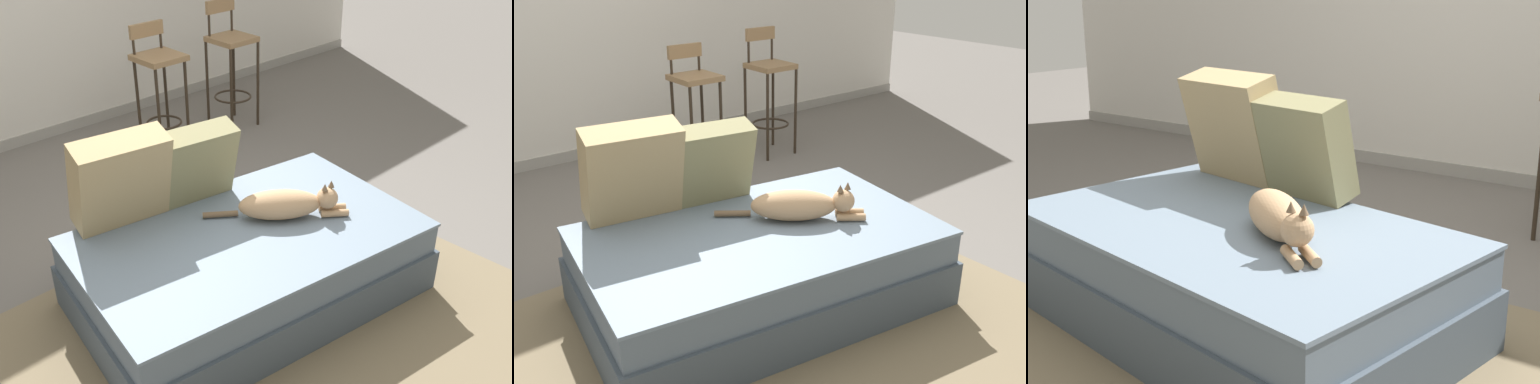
% 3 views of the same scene
% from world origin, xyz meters
% --- Properties ---
extents(ground_plane, '(16.00, 16.00, 0.00)m').
position_xyz_m(ground_plane, '(0.00, 0.00, 0.00)').
color(ground_plane, '#66605B').
rests_on(ground_plane, ground).
extents(wall_baseboard_trim, '(8.00, 0.02, 0.09)m').
position_xyz_m(wall_baseboard_trim, '(0.00, 2.20, 0.04)').
color(wall_baseboard_trim, gray).
rests_on(wall_baseboard_trim, ground).
extents(area_rug, '(2.39, 2.13, 0.01)m').
position_xyz_m(area_rug, '(0.00, -0.70, 0.00)').
color(area_rug, '#75664C').
rests_on(area_rug, ground).
extents(couch, '(1.83, 1.28, 0.40)m').
position_xyz_m(couch, '(0.00, -0.40, 0.21)').
color(couch, '#44505B').
rests_on(couch, ground).
extents(throw_pillow_corner, '(0.50, 0.35, 0.49)m').
position_xyz_m(throw_pillow_corner, '(-0.39, 0.08, 0.65)').
color(throw_pillow_corner, tan).
rests_on(throw_pillow_corner, couch).
extents(throw_pillow_middle, '(0.44, 0.30, 0.43)m').
position_xyz_m(throw_pillow_middle, '(0.02, 0.01, 0.62)').
color(throw_pillow_middle, '#847F56').
rests_on(throw_pillow_middle, couch).
extents(cat, '(0.61, 0.53, 0.19)m').
position_xyz_m(cat, '(0.23, -0.44, 0.48)').
color(cat, tan).
rests_on(cat, couch).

